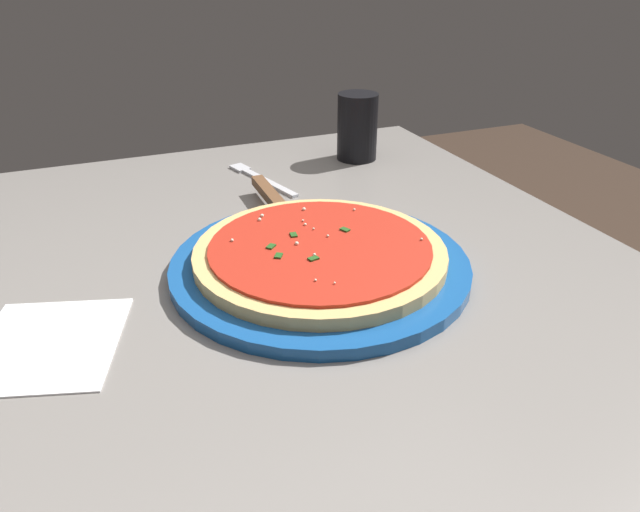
# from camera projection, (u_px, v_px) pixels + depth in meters

# --- Properties ---
(restaurant_table) EXTENTS (1.03, 0.82, 0.72)m
(restaurant_table) POSITION_uv_depth(u_px,v_px,m) (311.00, 349.00, 0.80)
(restaurant_table) COLOR black
(restaurant_table) RESTS_ON ground_plane
(serving_plate) EXTENTS (0.37, 0.37, 0.02)m
(serving_plate) POSITION_uv_depth(u_px,v_px,m) (320.00, 265.00, 0.73)
(serving_plate) COLOR #195199
(serving_plate) RESTS_ON restaurant_table
(pizza) EXTENTS (0.31, 0.31, 0.02)m
(pizza) POSITION_uv_depth(u_px,v_px,m) (320.00, 253.00, 0.72)
(pizza) COLOR #DBB26B
(pizza) RESTS_ON serving_plate
(pizza_server) EXTENTS (0.22, 0.07, 0.01)m
(pizza_server) POSITION_uv_depth(u_px,v_px,m) (277.00, 205.00, 0.86)
(pizza_server) COLOR silver
(pizza_server) RESTS_ON serving_plate
(cup_tall_drink) EXTENTS (0.07, 0.07, 0.12)m
(cup_tall_drink) POSITION_uv_depth(u_px,v_px,m) (357.00, 127.00, 1.08)
(cup_tall_drink) COLOR black
(cup_tall_drink) RESTS_ON restaurant_table
(napkin_folded_right) EXTENTS (0.19, 0.18, 0.00)m
(napkin_folded_right) POSITION_uv_depth(u_px,v_px,m) (48.00, 344.00, 0.60)
(napkin_folded_right) COLOR white
(napkin_folded_right) RESTS_ON restaurant_table
(fork) EXTENTS (0.18, 0.07, 0.00)m
(fork) POSITION_uv_depth(u_px,v_px,m) (259.00, 178.00, 1.01)
(fork) COLOR silver
(fork) RESTS_ON restaurant_table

